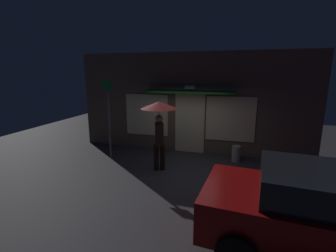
# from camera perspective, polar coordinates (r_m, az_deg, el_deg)

# --- Properties ---
(ground_plane) EXTENTS (18.00, 18.00, 0.00)m
(ground_plane) POSITION_cam_1_polar(r_m,az_deg,el_deg) (7.28, 1.71, -11.40)
(ground_plane) COLOR #38353A
(building_facade) EXTENTS (8.77, 1.00, 3.70)m
(building_facade) POSITION_cam_1_polar(r_m,az_deg,el_deg) (9.01, 5.46, 5.38)
(building_facade) COLOR brown
(building_facade) RESTS_ON ground
(person_with_umbrella) EXTENTS (1.09, 1.09, 2.14)m
(person_with_umbrella) POSITION_cam_1_polar(r_m,az_deg,el_deg) (7.10, -2.15, 2.22)
(person_with_umbrella) COLOR black
(person_with_umbrella) RESTS_ON ground
(street_sign_post) EXTENTS (0.40, 0.07, 2.80)m
(street_sign_post) POSITION_cam_1_polar(r_m,az_deg,el_deg) (8.43, -13.94, 2.72)
(street_sign_post) COLOR #595B60
(street_sign_post) RESTS_ON ground
(sidewalk_bollard) EXTENTS (0.29, 0.29, 0.54)m
(sidewalk_bollard) POSITION_cam_1_polar(r_m,az_deg,el_deg) (8.50, 15.90, -6.36)
(sidewalk_bollard) COLOR #B2A899
(sidewalk_bollard) RESTS_ON ground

